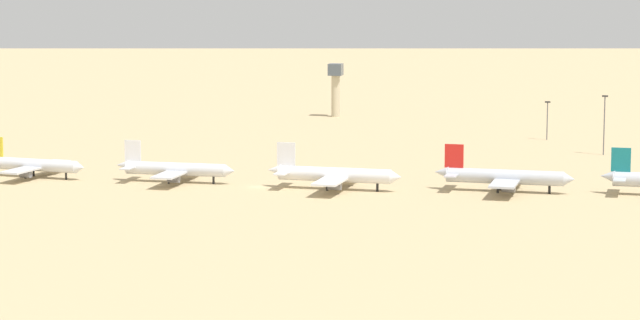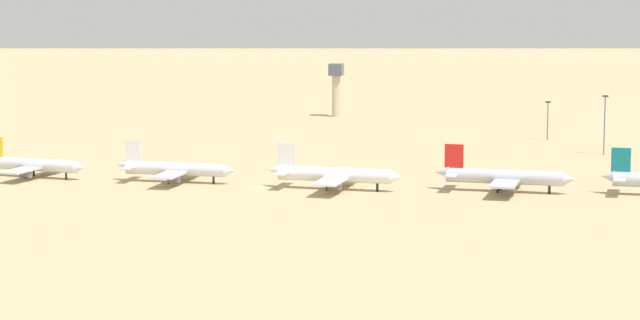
{
  "view_description": "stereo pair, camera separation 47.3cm",
  "coord_description": "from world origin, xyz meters",
  "px_view_note": "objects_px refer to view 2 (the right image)",
  "views": [
    {
      "loc": [
        85.04,
        -321.51,
        52.65
      ],
      "look_at": [
        14.18,
        9.85,
        6.0
      ],
      "focal_mm": 74.25,
      "sensor_mm": 36.0,
      "label": 1
    },
    {
      "loc": [
        85.51,
        -321.41,
        52.65
      ],
      "look_at": [
        14.18,
        9.85,
        6.0
      ],
      "focal_mm": 74.25,
      "sensor_mm": 36.0,
      "label": 2
    }
  ],
  "objects_px": {
    "light_pole_west": "(605,121)",
    "control_tower": "(336,85)",
    "parked_jet_white_2": "(175,169)",
    "light_pole_mid": "(548,117)",
    "parked_jet_yellow_1": "(32,165)",
    "parked_jet_white_3": "(333,175)",
    "parked_jet_red_4": "(503,177)"
  },
  "relations": [
    {
      "from": "parked_jet_yellow_1",
      "to": "parked_jet_red_4",
      "type": "height_order",
      "value": "parked_jet_red_4"
    },
    {
      "from": "light_pole_west",
      "to": "parked_jet_yellow_1",
      "type": "bearing_deg",
      "value": -152.26
    },
    {
      "from": "parked_jet_white_2",
      "to": "parked_jet_red_4",
      "type": "height_order",
      "value": "parked_jet_red_4"
    },
    {
      "from": "control_tower",
      "to": "parked_jet_red_4",
      "type": "bearing_deg",
      "value": -65.53
    },
    {
      "from": "light_pole_mid",
      "to": "parked_jet_white_2",
      "type": "bearing_deg",
      "value": -128.87
    },
    {
      "from": "parked_jet_red_4",
      "to": "light_pole_mid",
      "type": "relative_size",
      "value": 2.74
    },
    {
      "from": "control_tower",
      "to": "light_pole_mid",
      "type": "distance_m",
      "value": 100.67
    },
    {
      "from": "parked_jet_yellow_1",
      "to": "parked_jet_white_2",
      "type": "height_order",
      "value": "parked_jet_white_2"
    },
    {
      "from": "parked_jet_yellow_1",
      "to": "parked_jet_red_4",
      "type": "relative_size",
      "value": 0.9
    },
    {
      "from": "light_pole_mid",
      "to": "parked_jet_red_4",
      "type": "bearing_deg",
      "value": -93.17
    },
    {
      "from": "parked_jet_white_2",
      "to": "light_pole_mid",
      "type": "xyz_separation_m",
      "value": [
        90.83,
        112.69,
        4.02
      ]
    },
    {
      "from": "parked_jet_yellow_1",
      "to": "light_pole_west",
      "type": "height_order",
      "value": "light_pole_west"
    },
    {
      "from": "parked_jet_white_3",
      "to": "control_tower",
      "type": "relative_size",
      "value": 1.71
    },
    {
      "from": "light_pole_mid",
      "to": "control_tower",
      "type": "bearing_deg",
      "value": 145.09
    },
    {
      "from": "parked_jet_white_3",
      "to": "parked_jet_red_4",
      "type": "bearing_deg",
      "value": 10.44
    },
    {
      "from": "parked_jet_white_2",
      "to": "parked_jet_white_3",
      "type": "relative_size",
      "value": 0.93
    },
    {
      "from": "parked_jet_red_4",
      "to": "light_pole_west",
      "type": "distance_m",
      "value": 80.22
    },
    {
      "from": "parked_jet_white_2",
      "to": "parked_jet_white_3",
      "type": "xyz_separation_m",
      "value": [
        42.68,
        -2.83,
        0.26
      ]
    },
    {
      "from": "parked_jet_white_2",
      "to": "parked_jet_red_4",
      "type": "relative_size",
      "value": 0.93
    },
    {
      "from": "parked_jet_yellow_1",
      "to": "parked_jet_white_3",
      "type": "distance_m",
      "value": 82.55
    },
    {
      "from": "parked_jet_yellow_1",
      "to": "control_tower",
      "type": "distance_m",
      "value": 176.88
    },
    {
      "from": "light_pole_mid",
      "to": "light_pole_west",
      "type": "bearing_deg",
      "value": -61.89
    },
    {
      "from": "parked_jet_red_4",
      "to": "light_pole_west",
      "type": "bearing_deg",
      "value": 75.21
    },
    {
      "from": "light_pole_west",
      "to": "control_tower",
      "type": "bearing_deg",
      "value": 137.69
    },
    {
      "from": "parked_jet_red_4",
      "to": "light_pole_west",
      "type": "xyz_separation_m",
      "value": [
        24.33,
        76.16,
        6.45
      ]
    },
    {
      "from": "parked_jet_white_2",
      "to": "light_pole_west",
      "type": "bearing_deg",
      "value": 37.37
    },
    {
      "from": "parked_jet_white_3",
      "to": "control_tower",
      "type": "bearing_deg",
      "value": 104.56
    },
    {
      "from": "control_tower",
      "to": "light_pole_west",
      "type": "bearing_deg",
      "value": -42.31
    },
    {
      "from": "parked_jet_white_2",
      "to": "light_pole_west",
      "type": "distance_m",
      "value": 134.58
    },
    {
      "from": "control_tower",
      "to": "light_pole_west",
      "type": "distance_m",
      "value": 136.18
    },
    {
      "from": "parked_jet_red_4",
      "to": "light_pole_mid",
      "type": "bearing_deg",
      "value": 89.75
    },
    {
      "from": "parked_jet_white_3",
      "to": "parked_jet_red_4",
      "type": "xyz_separation_m",
      "value": [
        42.05,
        5.24,
        0.01
      ]
    }
  ]
}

